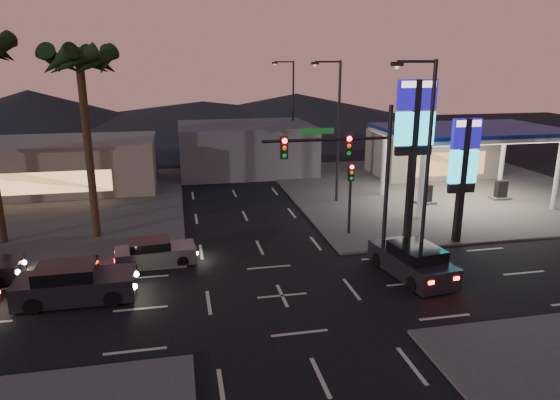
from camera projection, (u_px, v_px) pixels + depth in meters
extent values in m
plane|color=black|center=(282.00, 296.00, 21.84)|extent=(140.00, 140.00, 0.00)
cube|color=#47443F|center=(436.00, 189.00, 40.05)|extent=(24.00, 24.00, 0.12)
cube|color=#47443F|center=(3.00, 212.00, 33.80)|extent=(24.00, 24.00, 0.12)
cylinder|color=silver|center=(421.00, 182.00, 31.81)|extent=(0.36, 0.36, 5.00)
cylinder|color=silver|center=(558.00, 175.00, 33.77)|extent=(0.36, 0.36, 5.00)
cylinder|color=silver|center=(384.00, 164.00, 37.48)|extent=(0.36, 0.36, 5.00)
cylinder|color=silver|center=(502.00, 159.00, 39.43)|extent=(0.36, 0.36, 5.00)
cube|color=silver|center=(470.00, 131.00, 34.90)|extent=(12.00, 8.00, 0.50)
cube|color=white|center=(470.00, 136.00, 34.98)|extent=(11.60, 7.60, 0.06)
cube|color=navy|center=(470.00, 129.00, 34.86)|extent=(12.20, 8.20, 0.25)
cube|color=black|center=(426.00, 194.00, 35.49)|extent=(0.80, 0.50, 1.40)
cube|color=black|center=(501.00, 190.00, 36.66)|extent=(0.80, 0.50, 1.40)
cube|color=#726B5B|center=(430.00, 153.00, 44.64)|extent=(10.00, 6.00, 4.00)
cube|color=black|center=(412.00, 163.00, 27.49)|extent=(0.35, 0.35, 9.00)
cube|color=#130B80|center=(417.00, 95.00, 26.50)|extent=(2.20, 0.30, 1.60)
cube|color=white|center=(418.00, 84.00, 26.35)|extent=(1.98, 0.32, 0.35)
cube|color=#19D9ED|center=(415.00, 129.00, 26.98)|extent=(2.20, 0.30, 1.80)
cube|color=black|center=(413.00, 151.00, 27.30)|extent=(2.09, 0.28, 0.50)
cube|color=black|center=(461.00, 183.00, 27.30)|extent=(0.35, 0.35, 7.00)
cube|color=#130B80|center=(466.00, 134.00, 26.58)|extent=(1.60, 0.30, 1.60)
cube|color=white|center=(467.00, 123.00, 26.43)|extent=(1.44, 0.32, 0.35)
cube|color=#19D9ED|center=(463.00, 167.00, 27.06)|extent=(1.60, 0.30, 1.80)
cube|color=black|center=(461.00, 188.00, 27.38)|extent=(1.52, 0.28, 0.50)
cylinder|color=black|center=(386.00, 190.00, 23.73)|extent=(0.20, 0.20, 8.00)
cylinder|color=black|center=(327.00, 140.00, 22.48)|extent=(6.00, 0.14, 0.14)
cube|color=#0C3F14|center=(317.00, 131.00, 22.27)|extent=(1.60, 0.05, 0.25)
cube|color=black|center=(348.00, 146.00, 22.75)|extent=(0.32, 0.25, 1.00)
sphere|color=#FF0C07|center=(350.00, 139.00, 22.52)|extent=(0.22, 0.22, 0.22)
sphere|color=orange|center=(349.00, 146.00, 22.61)|extent=(0.20, 0.20, 0.20)
sphere|color=#0CB226|center=(349.00, 153.00, 22.70)|extent=(0.20, 0.20, 0.20)
cube|color=black|center=(284.00, 148.00, 22.17)|extent=(0.32, 0.25, 1.00)
sphere|color=#FF0C07|center=(285.00, 141.00, 21.94)|extent=(0.22, 0.22, 0.22)
sphere|color=orange|center=(285.00, 148.00, 22.03)|extent=(0.20, 0.20, 0.20)
sphere|color=#0CB226|center=(285.00, 156.00, 22.11)|extent=(0.20, 0.20, 0.20)
cylinder|color=black|center=(350.00, 202.00, 28.98)|extent=(0.16, 0.16, 4.00)
cube|color=black|center=(351.00, 172.00, 28.50)|extent=(0.32, 0.25, 1.00)
sphere|color=#FF0C07|center=(352.00, 167.00, 28.27)|extent=(0.22, 0.22, 0.22)
sphere|color=orange|center=(352.00, 173.00, 28.36)|extent=(0.20, 0.20, 0.20)
sphere|color=#0CB226|center=(352.00, 178.00, 28.45)|extent=(0.20, 0.20, 0.20)
cylinder|color=black|center=(427.00, 172.00, 22.81)|extent=(0.18, 0.18, 10.00)
cylinder|color=black|center=(417.00, 61.00, 21.33)|extent=(1.80, 0.12, 0.12)
cube|color=black|center=(397.00, 64.00, 21.18)|extent=(0.50, 0.25, 0.18)
sphere|color=#FFCC8C|center=(397.00, 67.00, 21.21)|extent=(0.20, 0.20, 0.20)
cylinder|color=black|center=(338.00, 134.00, 35.08)|extent=(0.18, 0.18, 10.00)
cylinder|color=black|center=(328.00, 62.00, 33.60)|extent=(1.80, 0.12, 0.12)
cube|color=black|center=(315.00, 63.00, 33.45)|extent=(0.50, 0.25, 0.18)
sphere|color=#FFCC8C|center=(315.00, 65.00, 33.48)|extent=(0.20, 0.20, 0.20)
cylinder|color=black|center=(293.00, 114.00, 48.29)|extent=(0.18, 0.18, 10.00)
cylinder|color=black|center=(284.00, 62.00, 46.81)|extent=(1.80, 0.12, 0.12)
cube|color=black|center=(275.00, 63.00, 46.66)|extent=(0.50, 0.25, 0.18)
sphere|color=#FFCC8C|center=(275.00, 64.00, 46.69)|extent=(0.20, 0.20, 0.20)
cylinder|color=black|center=(89.00, 151.00, 27.68)|extent=(0.44, 0.44, 10.20)
sphere|color=black|center=(79.00, 56.00, 26.32)|extent=(0.90, 0.90, 0.90)
cone|color=black|center=(105.00, 62.00, 26.66)|extent=(0.90, 2.74, 1.91)
cone|color=black|center=(100.00, 62.00, 27.45)|extent=(2.57, 2.57, 1.91)
cone|color=black|center=(83.00, 62.00, 27.63)|extent=(2.74, 0.90, 1.91)
cone|color=black|center=(64.00, 62.00, 27.09)|extent=(2.57, 2.57, 1.91)
cone|color=black|center=(53.00, 62.00, 26.15)|extent=(0.90, 2.74, 1.91)
cone|color=black|center=(57.00, 62.00, 25.35)|extent=(2.57, 2.57, 1.91)
cone|color=black|center=(75.00, 62.00, 25.18)|extent=(2.74, 0.90, 1.91)
cone|color=black|center=(95.00, 62.00, 25.71)|extent=(2.57, 2.57, 1.91)
cone|color=black|center=(2.00, 49.00, 25.52)|extent=(0.90, 2.74, 1.91)
cube|color=#726B5B|center=(51.00, 165.00, 39.33)|extent=(16.00, 8.00, 4.00)
cube|color=#4C4C51|center=(245.00, 148.00, 46.18)|extent=(12.00, 9.00, 4.40)
cone|color=black|center=(30.00, 111.00, 72.77)|extent=(40.00, 40.00, 6.00)
cone|color=black|center=(296.00, 109.00, 80.72)|extent=(50.00, 50.00, 5.00)
cone|color=black|center=(203.00, 114.00, 77.93)|extent=(60.00, 60.00, 4.00)
cube|color=black|center=(76.00, 287.00, 21.30)|extent=(4.87, 2.07, 0.99)
cube|color=black|center=(66.00, 273.00, 21.06)|extent=(2.44, 1.89, 0.72)
cylinder|color=black|center=(117.00, 280.00, 22.56)|extent=(0.71, 0.27, 0.71)
cylinder|color=black|center=(112.00, 299.00, 20.80)|extent=(0.71, 0.27, 0.71)
cylinder|color=black|center=(44.00, 286.00, 21.94)|extent=(0.71, 0.27, 0.71)
cylinder|color=black|center=(33.00, 306.00, 20.17)|extent=(0.71, 0.27, 0.71)
sphere|color=#FFF2BF|center=(136.00, 274.00, 22.39)|extent=(0.24, 0.24, 0.24)
sphere|color=#FFF2BF|center=(134.00, 287.00, 21.14)|extent=(0.24, 0.24, 0.24)
cube|color=#FF140A|center=(19.00, 282.00, 21.39)|extent=(0.09, 0.28, 0.15)
cube|color=#FF140A|center=(9.00, 295.00, 20.15)|extent=(0.09, 0.28, 0.15)
cube|color=#5B5B5E|center=(156.00, 255.00, 25.15)|extent=(4.04, 1.99, 0.80)
cube|color=black|center=(150.00, 245.00, 24.94)|extent=(2.08, 1.68, 0.58)
cylinder|color=black|center=(180.00, 251.00, 26.25)|extent=(0.59, 0.26, 0.57)
cylinder|color=black|center=(183.00, 261.00, 24.86)|extent=(0.59, 0.26, 0.57)
cylinder|color=black|center=(131.00, 256.00, 25.56)|extent=(0.59, 0.26, 0.57)
cylinder|color=black|center=(131.00, 267.00, 24.16)|extent=(0.59, 0.26, 0.57)
sphere|color=#FFF2BF|center=(194.00, 246.00, 26.17)|extent=(0.20, 0.20, 0.20)
sphere|color=#FFF2BF|center=(196.00, 253.00, 25.19)|extent=(0.20, 0.20, 0.20)
cube|color=#FF140A|center=(115.00, 253.00, 25.06)|extent=(0.09, 0.23, 0.12)
cube|color=#FF140A|center=(115.00, 261.00, 24.08)|extent=(0.09, 0.23, 0.12)
cylinder|color=black|center=(9.00, 268.00, 24.02)|extent=(0.64, 0.25, 0.63)
sphere|color=#FFF2BF|center=(24.00, 262.00, 23.89)|extent=(0.22, 0.22, 0.22)
sphere|color=#FFF2BF|center=(18.00, 272.00, 22.78)|extent=(0.22, 0.22, 0.22)
cube|color=black|center=(411.00, 264.00, 23.78)|extent=(2.68, 5.03, 0.98)
cube|color=black|center=(417.00, 253.00, 23.31)|extent=(2.17, 2.64, 0.71)
cylinder|color=black|center=(378.00, 260.00, 24.92)|extent=(0.36, 0.73, 0.70)
cylinder|color=black|center=(409.00, 255.00, 25.53)|extent=(0.36, 0.73, 0.70)
cylinder|color=black|center=(413.00, 284.00, 22.16)|extent=(0.36, 0.73, 0.70)
cylinder|color=black|center=(448.00, 278.00, 22.76)|extent=(0.36, 0.73, 0.70)
cube|color=#FF140A|center=(431.00, 283.00, 21.35)|extent=(0.28, 0.13, 0.15)
cube|color=#FF140A|center=(456.00, 278.00, 21.77)|extent=(0.28, 0.13, 0.15)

